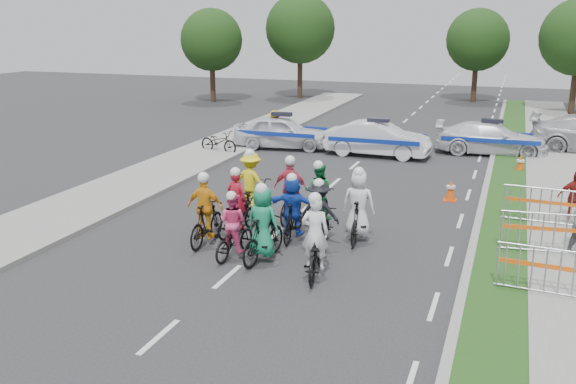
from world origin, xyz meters
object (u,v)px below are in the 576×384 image
(parked_bike, at_px, (219,142))
(rider_3, at_px, (206,217))
(police_car_1, at_px, (378,139))
(spectator_2, at_px, (575,198))
(police_car_0, at_px, (282,132))
(rider_4, at_px, (319,221))
(rider_2, at_px, (234,232))
(rider_6, at_px, (238,212))
(cone_0, at_px, (451,190))
(barrier_0, at_px, (545,273))
(police_car_2, at_px, (491,138))
(barrier_1, at_px, (542,235))
(rider_1, at_px, (263,231))
(barrier_2, at_px, (540,207))
(rider_9, at_px, (291,196))
(rider_10, at_px, (251,190))
(rider_5, at_px, (293,212))
(rider_0, at_px, (315,248))
(tree_3, at_px, (300,29))
(tree_4, at_px, (478,40))
(marshal_hiviz, at_px, (275,128))
(cone_1, at_px, (520,164))
(tree_0, at_px, (211,40))
(rider_7, at_px, (358,212))
(rider_8, at_px, (319,201))

(parked_bike, bearing_deg, rider_3, -143.84)
(police_car_1, relative_size, spectator_2, 2.79)
(rider_3, distance_m, spectator_2, 10.27)
(police_car_0, bearing_deg, rider_4, -164.57)
(rider_2, bearing_deg, parked_bike, -55.03)
(rider_6, distance_m, cone_0, 7.34)
(rider_2, height_order, barrier_0, rider_2)
(police_car_2, xyz_separation_m, barrier_1, (1.75, -12.36, -0.11))
(cone_0, bearing_deg, rider_1, -118.03)
(rider_3, distance_m, barrier_2, 9.26)
(rider_9, bearing_deg, rider_10, -10.85)
(rider_5, height_order, rider_9, rider_9)
(rider_0, bearing_deg, barrier_0, 175.53)
(rider_5, height_order, police_car_2, rider_5)
(tree_3, distance_m, tree_4, 12.19)
(rider_2, height_order, rider_3, rider_3)
(rider_5, distance_m, marshal_hiviz, 12.82)
(police_car_1, distance_m, tree_3, 20.68)
(cone_1, bearing_deg, rider_1, -116.12)
(rider_4, bearing_deg, barrier_1, -168.90)
(cone_0, bearing_deg, rider_5, -123.94)
(parked_bike, height_order, tree_4, tree_4)
(rider_6, xyz_separation_m, tree_0, (-13.02, 25.19, 3.57))
(barrier_2, xyz_separation_m, tree_4, (-3.70, 27.74, 3.63))
(rider_3, bearing_deg, rider_6, -113.15)
(police_car_1, xyz_separation_m, marshal_hiviz, (-4.86, 0.59, 0.08))
(rider_7, height_order, rider_9, rider_7)
(cone_0, bearing_deg, rider_10, -146.73)
(rider_2, distance_m, tree_0, 30.26)
(spectator_2, distance_m, tree_4, 27.87)
(rider_0, bearing_deg, rider_4, -85.07)
(parked_bike, bearing_deg, spectator_2, -100.22)
(rider_5, bearing_deg, barrier_1, -175.02)
(rider_7, distance_m, barrier_2, 5.35)
(marshal_hiviz, relative_size, barrier_0, 0.81)
(rider_8, xyz_separation_m, barrier_0, (5.86, -3.12, -0.14))
(rider_8, xyz_separation_m, barrier_2, (5.86, 1.96, -0.14))
(rider_4, distance_m, rider_5, 0.91)
(rider_3, bearing_deg, police_car_2, -114.21)
(rider_5, bearing_deg, marshal_hiviz, -70.56)
(rider_7, distance_m, police_car_0, 12.52)
(rider_0, relative_size, cone_0, 2.89)
(rider_0, relative_size, police_car_1, 0.46)
(rider_6, xyz_separation_m, police_car_0, (-2.94, 11.48, 0.11))
(cone_1, bearing_deg, tree_0, 143.23)
(marshal_hiviz, bearing_deg, barrier_2, 158.58)
(rider_8, height_order, rider_10, rider_10)
(rider_3, xyz_separation_m, tree_3, (-7.59, 30.20, 4.14))
(rider_7, bearing_deg, rider_1, 47.64)
(rider_6, height_order, rider_7, rider_7)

